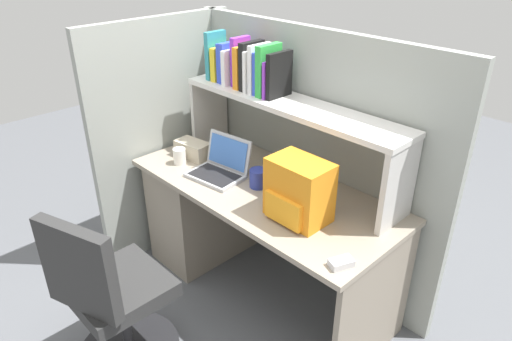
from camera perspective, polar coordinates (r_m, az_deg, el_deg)
name	(u,v)px	position (r m, az deg, el deg)	size (l,w,h in m)	color
ground_plane	(262,287)	(3.02, 0.70, -14.09)	(8.00, 8.00, 0.00)	#595B60
desk	(220,209)	(3.01, -4.49, -4.72)	(1.60, 0.70, 0.73)	gray
cubicle_partition_rear	(307,158)	(2.82, 6.30, 1.49)	(1.84, 0.05, 1.55)	#939991
cubicle_partition_left	(167,138)	(3.14, -10.87, 3.99)	(0.05, 1.06, 1.55)	#939991
overhead_hutch	(289,118)	(2.57, 4.03, 6.40)	(1.44, 0.28, 0.45)	beige
reference_books_on_shelf	(247,66)	(2.72, -1.16, 12.63)	(0.55, 0.19, 0.29)	teal
laptop	(220,167)	(2.70, -4.39, 0.43)	(0.34, 0.29, 0.22)	#B7BABF
backpack	(298,191)	(2.26, 5.21, -2.55)	(0.30, 0.23, 0.31)	orange
computer_mouse	(341,263)	(2.05, 10.41, -11.07)	(0.06, 0.10, 0.03)	silver
paper_cup	(180,156)	(2.86, -9.35, 1.75)	(0.08, 0.08, 0.10)	white
tissue_box	(193,149)	(2.93, -7.74, 2.60)	(0.22, 0.12, 0.10)	#BFB299
snack_canister	(258,178)	(2.57, 0.27, -0.95)	(0.10, 0.10, 0.10)	navy
office_chair	(113,304)	(2.44, -17.15, -15.34)	(0.52, 0.54, 0.93)	black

